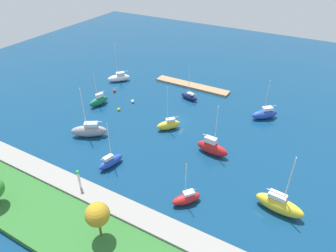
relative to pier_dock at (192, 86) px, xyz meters
name	(u,v)px	position (x,y,z in m)	size (l,w,h in m)	color
water	(178,122)	(-5.09, 18.07, -0.28)	(160.00, 160.00, 0.00)	navy
pier_dock	(192,86)	(0.00, 0.00, 0.00)	(21.36, 3.16, 0.57)	#997A56
breakwater	(98,199)	(-5.09, 45.82, 0.42)	(73.72, 3.75, 1.41)	gray
shoreline_park	(68,230)	(-5.09, 52.60, 0.23)	(63.13, 9.63, 1.02)	#2D6B2D
harbor_beacon	(79,178)	(-1.49, 45.82, 3.28)	(0.56, 0.56, 3.73)	silver
park_tree_east	(97,215)	(-10.15, 51.13, 5.00)	(3.38, 3.38, 5.97)	brown
sailboat_yellow_west_end	(169,125)	(-4.69, 21.77, 0.88)	(4.85, 5.09, 10.28)	yellow
sailboat_red_inner_mooring	(186,198)	(-17.61, 39.05, 0.72)	(4.41, 4.87, 8.31)	red
sailboat_blue_center_basin	(265,114)	(-21.94, 6.92, 0.94)	(6.03, 5.87, 9.63)	#2347B2
sailboat_white_far_north	(119,78)	(19.91, 7.06, 0.85)	(5.96, 6.04, 11.03)	white
sailboat_gray_along_channel	(89,130)	(8.66, 32.34, 1.16)	(7.62, 5.87, 11.39)	gray
sailboat_green_east_end	(99,101)	(15.78, 20.86, 0.94)	(2.79, 5.66, 8.68)	#19724C
sailboat_navy_mid_basin	(189,96)	(-2.66, 7.18, 0.59)	(5.25, 2.55, 8.92)	#141E4C
sailboat_yellow_outer_mooring	(279,205)	(-30.92, 33.56, 1.18)	(7.64, 2.92, 11.05)	yellow
sailboat_red_far_south	(212,148)	(-16.33, 25.20, 1.19)	(6.55, 2.31, 10.84)	red
sailboat_blue_by_breakwater	(111,162)	(-1.30, 37.84, 0.78)	(2.77, 5.50, 9.30)	#2347B2
mooring_buoy_red	(115,91)	(16.81, 13.26, 0.10)	(0.78, 0.78, 0.78)	red
mooring_buoy_yellow	(119,109)	(9.84, 20.68, 0.06)	(0.69, 0.69, 0.69)	yellow
mooring_buoy_white	(133,101)	(9.10, 15.79, 0.14)	(0.84, 0.84, 0.84)	white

